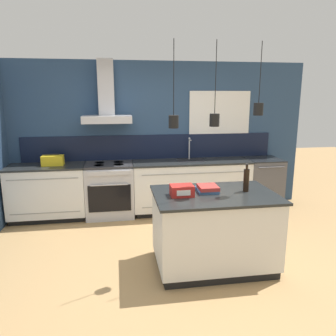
# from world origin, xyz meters

# --- Properties ---
(ground_plane) EXTENTS (16.00, 16.00, 0.00)m
(ground_plane) POSITION_xyz_m (0.00, 0.00, 0.00)
(ground_plane) COLOR tan
(ground_plane) RESTS_ON ground
(wall_back) EXTENTS (5.60, 2.34, 2.60)m
(wall_back) POSITION_xyz_m (-0.04, 2.00, 1.36)
(wall_back) COLOR navy
(wall_back) RESTS_ON ground_plane
(counter_run_left) EXTENTS (1.24, 0.64, 0.91)m
(counter_run_left) POSITION_xyz_m (-1.75, 1.69, 0.46)
(counter_run_left) COLOR black
(counter_run_left) RESTS_ON ground_plane
(counter_run_sink) EXTENTS (2.05, 0.64, 1.30)m
(counter_run_sink) POSITION_xyz_m (0.67, 1.69, 0.46)
(counter_run_sink) COLOR black
(counter_run_sink) RESTS_ON ground_plane
(oven_range) EXTENTS (0.79, 0.66, 0.91)m
(oven_range) POSITION_xyz_m (-0.75, 1.69, 0.46)
(oven_range) COLOR #B5B5BA
(oven_range) RESTS_ON ground_plane
(dishwasher) EXTENTS (0.61, 0.65, 0.91)m
(dishwasher) POSITION_xyz_m (1.99, 1.69, 0.46)
(dishwasher) COLOR #4C4C51
(dishwasher) RESTS_ON ground_plane
(kitchen_island) EXTENTS (1.42, 0.96, 0.91)m
(kitchen_island) POSITION_xyz_m (0.50, -0.23, 0.46)
(kitchen_island) COLOR black
(kitchen_island) RESTS_ON ground_plane
(bottle_on_island) EXTENTS (0.07, 0.07, 0.33)m
(bottle_on_island) POSITION_xyz_m (0.89, -0.21, 1.05)
(bottle_on_island) COLOR black
(bottle_on_island) RESTS_ON kitchen_island
(book_stack) EXTENTS (0.26, 0.30, 0.08)m
(book_stack) POSITION_xyz_m (0.43, -0.15, 0.95)
(book_stack) COLOR #335684
(book_stack) RESTS_ON kitchen_island
(red_supply_box) EXTENTS (0.26, 0.20, 0.12)m
(red_supply_box) POSITION_xyz_m (0.10, -0.26, 0.97)
(red_supply_box) COLOR red
(red_supply_box) RESTS_ON kitchen_island
(yellow_toolbox) EXTENTS (0.34, 0.18, 0.19)m
(yellow_toolbox) POSITION_xyz_m (-1.64, 1.69, 0.99)
(yellow_toolbox) COLOR gold
(yellow_toolbox) RESTS_ON counter_run_left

